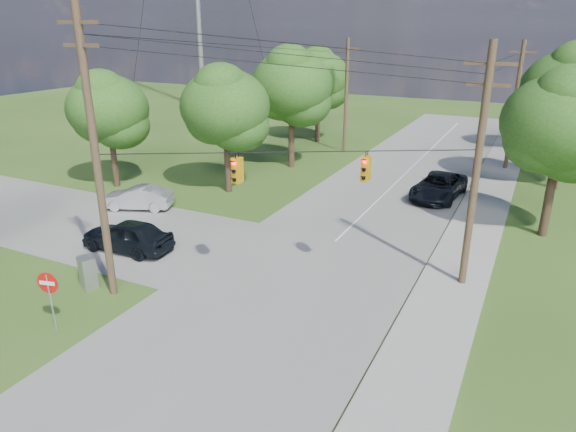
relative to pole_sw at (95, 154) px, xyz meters
The scene contains 21 objects.
ground 7.75m from the pole_sw, ahead, with size 140.00×140.00×0.00m, color #304F1A.
main_road 10.16m from the pole_sw, 34.88° to the left, with size 10.00×100.00×0.03m, color gray.
sidewalk_east 15.37m from the pole_sw, 19.08° to the left, with size 2.60×100.00×0.12m, color gray.
pole_sw is the anchor object (origin of this frame).
pole_ne 15.51m from the pole_sw, 29.38° to the left, with size 2.00×0.32×10.50m.
pole_north_e 32.55m from the pole_sw, 65.48° to the left, with size 2.00×0.32×10.00m.
pole_north_w 29.62m from the pole_sw, 90.77° to the left, with size 2.00×0.32×10.00m.
power_lines 13.04m from the pole_sw, 61.30° to the left, with size 13.93×29.62×4.93m.
traffic_signals 8.24m from the pole_sw, 29.38° to the left, with size 4.91×3.27×1.05m.
tree_w_near 14.99m from the pole_sw, 103.11° to the left, with size 6.00×6.00×8.40m.
tree_w_mid 22.73m from the pole_sw, 96.06° to the left, with size 6.40×6.40×9.22m.
tree_w_far 32.90m from the pole_sw, 97.69° to the left, with size 6.00×6.00×8.73m.
tree_e_near 22.78m from the pole_sw, 43.22° to the left, with size 6.20×6.20×8.81m.
tree_e_mid 30.79m from the pole_sw, 56.26° to the left, with size 6.60×6.60×9.64m.
tree_e_far 40.90m from the pole_sw, 66.82° to the left, with size 5.80×5.80×8.32m.
tree_cross_n 16.64m from the pole_sw, 133.29° to the left, with size 5.60×5.60×7.91m.
car_cross_dark 7.01m from the pole_sw, 124.54° to the left, with size 1.96×4.87×1.66m, color black.
car_cross_silver 12.33m from the pole_sw, 126.33° to the left, with size 1.54×4.41×1.45m, color #B1B3B8.
car_main_north 22.73m from the pole_sw, 62.88° to the left, with size 2.69×5.84×1.62m, color black.
control_cabinet 5.67m from the pole_sw, behind, with size 0.80×0.58×1.45m, color #999B9E.
do_not_enter_sign 5.49m from the pole_sw, 84.93° to the right, with size 0.83×0.24×2.55m.
Camera 1 is at (11.06, -13.98, 11.00)m, focal length 32.00 mm.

